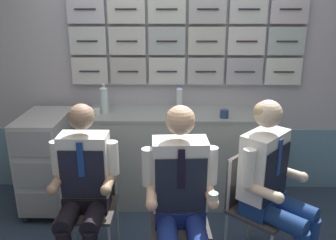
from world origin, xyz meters
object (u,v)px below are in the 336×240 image
Objects in this scene: folding_chair_left at (90,192)px; folding_chair_right at (179,204)px; crew_member_left at (84,184)px; crew_member_right at (181,193)px; folding_chair_by_counter at (251,196)px; water_bottle_short at (104,99)px; paper_cup_tan at (224,114)px; service_trolley at (48,159)px; crew_member_by_counter at (273,181)px.

folding_chair_left is 1.00× the size of folding_chair_right.
crew_member_right reaches higher than crew_member_left.
crew_member_right is at bearing -152.02° from folding_chair_by_counter.
folding_chair_by_counter is at bearing 5.85° from crew_member_left.
crew_member_right is 4.67× the size of water_bottle_short.
paper_cup_tan is at bearing 35.54° from crew_member_left.
crew_member_right is (0.68, -0.16, 0.03)m from crew_member_left.
service_trolley is 0.97m from crew_member_left.
water_bottle_short reaches higher than paper_cup_tan.
folding_chair_by_counter is 0.80m from paper_cup_tan.
crew_member_right is at bearing -86.19° from folding_chair_right.
water_bottle_short reaches higher than folding_chair_left.
folding_chair_right is 1.00× the size of folding_chair_by_counter.
folding_chair_left is 1.00× the size of folding_chair_by_counter.
crew_member_left is at bearing 166.94° from crew_member_right.
folding_chair_right is 0.25m from crew_member_right.
folding_chair_right is at bearing -13.49° from folding_chair_left.
folding_chair_left is 1.32m from paper_cup_tan.
crew_member_right is (0.68, -0.32, 0.19)m from folding_chair_left.
water_bottle_short is at bearing 147.06° from folding_chair_by_counter.
paper_cup_tan is at bearing -0.08° from service_trolley.
crew_member_right is at bearing -164.80° from crew_member_by_counter.
crew_member_by_counter is at bearing -42.02° from folding_chair_by_counter.
folding_chair_by_counter is 0.66× the size of crew_member_by_counter.
crew_member_left is at bearing -89.48° from water_bottle_short.
crew_member_right is 1.32m from water_bottle_short.
folding_chair_left is 3.08× the size of water_bottle_short.
paper_cup_tan reaches higher than service_trolley.
folding_chair_right is 0.66× the size of crew_member_by_counter.
service_trolley is 0.78m from water_bottle_short.
folding_chair_left is at bearing 166.51° from folding_chair_right.
paper_cup_tan is (1.09, 0.78, 0.28)m from crew_member_left.
crew_member_right is 0.63m from folding_chair_by_counter.
water_bottle_short is at bearing 122.71° from crew_member_right.
water_bottle_short is at bearing 90.52° from crew_member_left.
crew_member_by_counter is at bearing -22.02° from service_trolley.
folding_chair_left is 1.35m from crew_member_by_counter.
folding_chair_by_counter is (0.53, 0.28, -0.19)m from crew_member_right.
crew_member_right is 1.00× the size of crew_member_by_counter.
crew_member_left is 0.97× the size of crew_member_right.
water_bottle_short is (-1.34, 0.90, 0.35)m from crew_member_by_counter.
crew_member_by_counter is 0.84m from paper_cup_tan.
service_trolley is 0.75× the size of crew_member_left.
folding_chair_right and folding_chair_by_counter have the same top height.
crew_member_left is at bearing -179.21° from crew_member_by_counter.
crew_member_right is at bearing -57.29° from water_bottle_short.
folding_chair_right is 1.26m from water_bottle_short.
water_bottle_short is (-0.01, 0.76, 0.53)m from folding_chair_left.
water_bottle_short is at bearing 172.58° from paper_cup_tan.
paper_cup_tan is (1.09, -0.14, -0.09)m from water_bottle_short.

